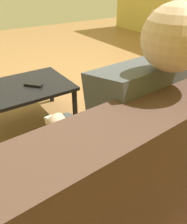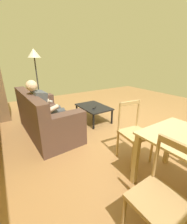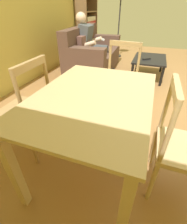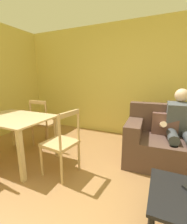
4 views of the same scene
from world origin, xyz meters
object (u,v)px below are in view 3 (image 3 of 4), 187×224
at_px(coffee_table, 149,60).
at_px(dining_chair_by_doorway, 183,148).
at_px(dining_table, 94,108).
at_px(dining_chair_near_wall, 26,110).
at_px(dining_chair_facing_couch, 118,83).
at_px(person_lounging, 91,43).
at_px(bookshelf, 87,25).
at_px(couch, 92,55).
at_px(tv_remote, 147,59).

bearing_deg(coffee_table, dining_chair_by_doorway, -171.85).
height_order(dining_table, dining_chair_near_wall, dining_chair_near_wall).
distance_m(dining_chair_near_wall, dining_chair_by_doorway, 1.38).
relative_size(dining_chair_near_wall, dining_chair_facing_couch, 1.00).
bearing_deg(dining_chair_near_wall, coffee_table, -21.27).
relative_size(dining_chair_near_wall, dining_chair_by_doorway, 1.04).
height_order(coffee_table, dining_chair_near_wall, dining_chair_near_wall).
height_order(person_lounging, dining_table, person_lounging).
relative_size(person_lounging, dining_chair_by_doorway, 1.32).
bearing_deg(dining_table, dining_chair_by_doorway, -89.99).
bearing_deg(dining_chair_by_doorway, dining_chair_near_wall, 89.98).
bearing_deg(bookshelf, dining_chair_near_wall, -165.95).
relative_size(dining_chair_facing_couch, dining_chair_by_doorway, 1.04).
bearing_deg(dining_chair_by_doorway, dining_chair_facing_couch, 36.62).
relative_size(couch, coffee_table, 1.98).
distance_m(couch, dining_chair_near_wall, 2.59).
relative_size(coffee_table, dining_chair_near_wall, 0.99).
height_order(person_lounging, tv_remote, person_lounging).
distance_m(person_lounging, dining_chair_facing_couch, 1.82).
bearing_deg(dining_table, couch, 20.40).
distance_m(couch, bookshelf, 1.92).
height_order(couch, dining_chair_facing_couch, dining_chair_facing_couch).
bearing_deg(dining_table, dining_chair_facing_couch, -0.23).
height_order(coffee_table, bookshelf, bookshelf).
xyz_separation_m(tv_remote, dining_chair_facing_couch, (-1.55, 0.25, 0.06)).
relative_size(person_lounging, dining_table, 1.02).
xyz_separation_m(tv_remote, dining_table, (-2.47, 0.26, 0.22)).
xyz_separation_m(dining_chair_facing_couch, dining_chair_by_doorway, (-0.93, -0.69, -0.03)).
relative_size(coffee_table, dining_chair_by_doorway, 1.03).
distance_m(coffee_table, dining_chair_by_doorway, 2.63).
distance_m(tv_remote, dining_chair_by_doorway, 2.51).
relative_size(couch, dining_chair_by_doorway, 2.04).
xyz_separation_m(dining_table, dining_chair_near_wall, (0.00, 0.69, -0.17)).
bearing_deg(dining_table, dining_chair_near_wall, 89.96).
bearing_deg(bookshelf, dining_chair_by_doorway, -150.07).
bearing_deg(tv_remote, dining_chair_by_doorway, 148.81).
bearing_deg(dining_table, bookshelf, 22.44).
xyz_separation_m(dining_table, dining_chair_by_doorway, (0.00, -0.69, -0.19)).
distance_m(bookshelf, dining_chair_facing_couch, 3.78).
bearing_deg(dining_chair_facing_couch, couch, 30.25).
bearing_deg(dining_table, coffee_table, -7.01).
xyz_separation_m(coffee_table, dining_chair_facing_couch, (-1.67, 0.32, 0.12)).
bearing_deg(tv_remote, person_lounging, 49.06).
xyz_separation_m(person_lounging, dining_chair_near_wall, (-2.47, -0.26, -0.16)).
xyz_separation_m(couch, dining_chair_near_wall, (-2.57, -0.26, 0.11)).
distance_m(dining_table, dining_chair_near_wall, 0.71).
height_order(coffee_table, tv_remote, tv_remote).
distance_m(person_lounging, dining_chair_near_wall, 2.48).
height_order(person_lounging, bookshelf, bookshelf).
distance_m(tv_remote, dining_chair_near_wall, 2.65).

